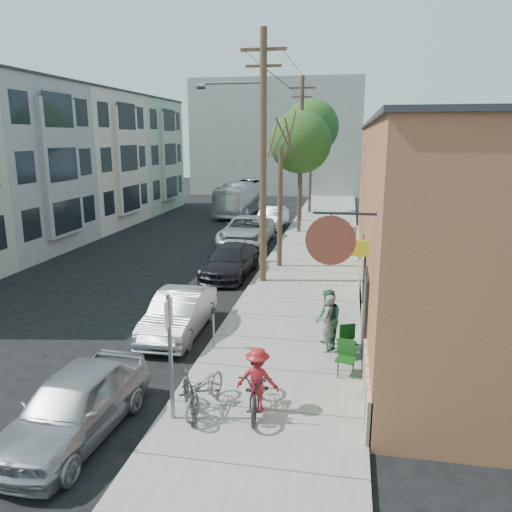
% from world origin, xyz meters
% --- Properties ---
extents(ground, '(120.00, 120.00, 0.00)m').
position_xyz_m(ground, '(0.00, 0.00, 0.00)').
color(ground, black).
extents(sidewalk, '(4.50, 58.00, 0.15)m').
position_xyz_m(sidewalk, '(4.25, 11.00, 0.07)').
color(sidewalk, gray).
rests_on(sidewalk, ground).
extents(cafe_building, '(6.60, 20.20, 6.61)m').
position_xyz_m(cafe_building, '(8.99, 4.99, 3.30)').
color(cafe_building, '#945537').
rests_on(cafe_building, ground).
extents(apartment_row, '(6.30, 32.00, 9.00)m').
position_xyz_m(apartment_row, '(-11.85, 14.00, 4.50)').
color(apartment_row, '#A6B196').
rests_on(apartment_row, ground).
extents(end_cap_building, '(18.00, 8.00, 12.00)m').
position_xyz_m(end_cap_building, '(-2.00, 42.00, 6.00)').
color(end_cap_building, gray).
rests_on(end_cap_building, ground).
extents(sign_post, '(0.07, 0.45, 2.80)m').
position_xyz_m(sign_post, '(2.35, -4.71, 1.83)').
color(sign_post, slate).
rests_on(sign_post, sidewalk).
extents(parking_meter_near, '(0.14, 0.14, 1.24)m').
position_xyz_m(parking_meter_near, '(2.25, -0.98, 0.98)').
color(parking_meter_near, slate).
rests_on(parking_meter_near, sidewalk).
extents(parking_meter_far, '(0.14, 0.14, 1.24)m').
position_xyz_m(parking_meter_far, '(2.25, 8.18, 0.98)').
color(parking_meter_far, slate).
rests_on(parking_meter_far, sidewalk).
extents(utility_pole_near, '(3.57, 0.28, 10.00)m').
position_xyz_m(utility_pole_near, '(2.39, 6.16, 5.41)').
color(utility_pole_near, '#503A28').
rests_on(utility_pole_near, sidewalk).
extents(utility_pole_far, '(1.80, 0.28, 10.00)m').
position_xyz_m(utility_pole_far, '(2.45, 21.89, 5.34)').
color(utility_pole_far, '#503A28').
rests_on(utility_pole_far, sidewalk).
extents(tree_bare, '(0.24, 0.24, 5.34)m').
position_xyz_m(tree_bare, '(2.80, 8.75, 2.82)').
color(tree_bare, '#44392C').
rests_on(tree_bare, sidewalk).
extents(tree_leafy_mid, '(3.84, 3.84, 7.53)m').
position_xyz_m(tree_leafy_mid, '(2.80, 17.70, 5.74)').
color(tree_leafy_mid, '#44392C').
rests_on(tree_leafy_mid, sidewalk).
extents(tree_leafy_far, '(4.26, 4.26, 8.81)m').
position_xyz_m(tree_leafy_far, '(2.80, 26.33, 6.81)').
color(tree_leafy_far, '#44392C').
rests_on(tree_leafy_far, sidewalk).
extents(patio_chair_a, '(0.66, 0.66, 0.88)m').
position_xyz_m(patio_chair_a, '(6.02, -0.86, 0.59)').
color(patio_chair_a, '#134614').
rests_on(patio_chair_a, sidewalk).
extents(patio_chair_b, '(0.61, 0.61, 0.88)m').
position_xyz_m(patio_chair_b, '(6.00, -1.97, 0.59)').
color(patio_chair_b, '#134614').
rests_on(patio_chair_b, sidewalk).
extents(patron_grey, '(0.48, 0.65, 1.65)m').
position_xyz_m(patron_grey, '(5.46, -0.54, 0.98)').
color(patron_grey, slate).
rests_on(patron_grey, sidewalk).
extents(patron_green, '(0.91, 1.02, 1.74)m').
position_xyz_m(patron_green, '(5.47, -0.38, 1.02)').
color(patron_green, '#2A6947').
rests_on(patron_green, sidewalk).
extents(cyclist, '(0.97, 0.58, 1.48)m').
position_xyz_m(cyclist, '(4.09, -4.04, 0.89)').
color(cyclist, maroon).
rests_on(cyclist, sidewalk).
extents(cyclist_bike, '(0.91, 2.10, 1.07)m').
position_xyz_m(cyclist_bike, '(4.09, -4.04, 0.69)').
color(cyclist_bike, black).
rests_on(cyclist_bike, sidewalk).
extents(parked_bike_a, '(1.11, 1.56, 0.93)m').
position_xyz_m(parked_bike_a, '(2.66, -4.49, 0.61)').
color(parked_bike_a, black).
rests_on(parked_bike_a, sidewalk).
extents(parked_bike_b, '(0.93, 1.89, 0.95)m').
position_xyz_m(parked_bike_b, '(2.94, -4.21, 0.63)').
color(parked_bike_b, slate).
rests_on(parked_bike_b, sidewalk).
extents(car_0, '(1.93, 4.30, 1.43)m').
position_xyz_m(car_0, '(0.52, -5.51, 0.72)').
color(car_0, '#9D9EA4').
rests_on(car_0, ground).
extents(car_1, '(1.52, 4.17, 1.37)m').
position_xyz_m(car_1, '(0.80, 0.20, 0.68)').
color(car_1, '#AAAEB2').
rests_on(car_1, ground).
extents(car_2, '(2.01, 4.75, 1.37)m').
position_xyz_m(car_2, '(0.80, 7.13, 0.68)').
color(car_2, black).
rests_on(car_2, ground).
extents(car_3, '(2.90, 5.97, 1.63)m').
position_xyz_m(car_3, '(0.21, 13.69, 0.82)').
color(car_3, '#ADAEB5').
rests_on(car_3, ground).
extents(car_4, '(1.82, 4.50, 1.45)m').
position_xyz_m(car_4, '(0.80, 19.33, 0.73)').
color(car_4, '#AFB4B7').
rests_on(car_4, ground).
extents(bus, '(2.58, 9.35, 2.58)m').
position_xyz_m(bus, '(-2.62, 25.55, 1.29)').
color(bus, white).
rests_on(bus, ground).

